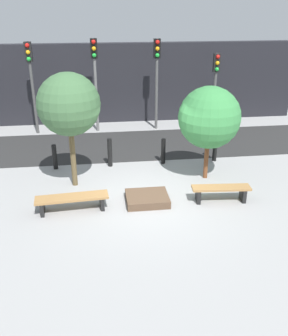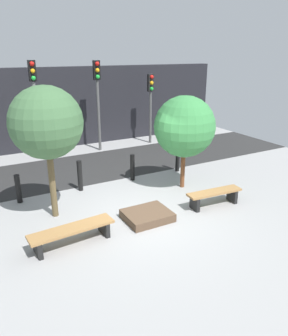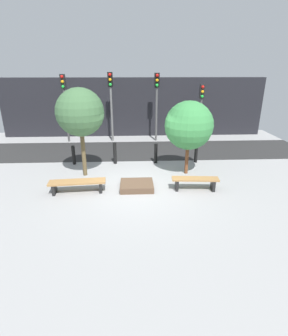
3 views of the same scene
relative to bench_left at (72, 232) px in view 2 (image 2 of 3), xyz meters
name	(u,v)px [view 2 (image 2 of 3)]	position (x,y,z in m)	size (l,w,h in m)	color
ground_plane	(146,218)	(2.07, 0.29, -0.31)	(18.00, 18.00, 0.00)	#969696
road_strip	(88,167)	(2.07, 4.85, -0.31)	(18.00, 3.40, 0.01)	#2A2A2A
building_facade	(60,108)	(2.07, 8.29, 1.46)	(16.20, 0.50, 3.55)	black
bench_left	(72,232)	(0.00, 0.00, 0.00)	(1.98, 0.62, 0.42)	black
bench_right	(214,195)	(4.15, 0.00, 0.01)	(1.67, 0.51, 0.45)	black
planter_bed	(147,216)	(2.07, 0.20, -0.20)	(1.19, 0.99, 0.22)	brown
tree_behind_left_bench	(46,123)	(0.00, 1.57, 2.22)	(1.82, 1.82, 3.45)	brown
tree_behind_right_bench	(185,127)	(4.15, 1.57, 1.69)	(1.90, 1.90, 2.95)	brown
bollard_far_left	(18,189)	(-0.71, 2.90, 0.12)	(0.16, 0.16, 0.86)	black
bollard_left	(80,176)	(1.15, 2.90, 0.18)	(0.15, 0.15, 0.99)	black
bollard_center	(132,167)	(3.00, 2.90, 0.14)	(0.15, 0.15, 0.91)	black
bollard_right	(178,157)	(4.86, 2.90, 0.22)	(0.15, 0.15, 1.06)	black
traffic_light_mid_west	(35,93)	(0.78, 6.83, 2.35)	(0.28, 0.27, 3.87)	slate
traffic_light_mid_east	(98,90)	(3.37, 6.83, 2.33)	(0.28, 0.27, 3.83)	#515151
traffic_light_east	(151,96)	(5.96, 6.83, 1.93)	(0.28, 0.27, 3.22)	#4E4E4E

